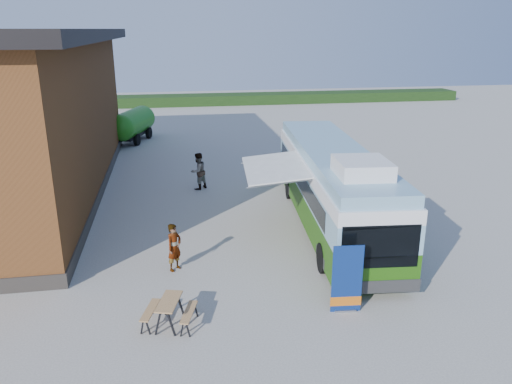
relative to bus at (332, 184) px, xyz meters
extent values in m
plane|color=#BCB7AD|center=(-2.96, -3.49, -1.75)|extent=(100.00, 100.00, 0.00)
cube|color=brown|center=(-13.46, 6.51, 1.75)|extent=(8.00, 20.00, 7.00)
cube|color=#332D28|center=(-13.46, 6.51, -1.50)|extent=(8.10, 20.10, 0.50)
cube|color=#264419|center=(5.04, 34.51, -1.25)|extent=(40.00, 3.00, 1.00)
cube|color=#377513|center=(0.01, 0.07, -0.86)|extent=(3.53, 12.08, 1.09)
cube|color=#7FAEC7|center=(0.01, 0.07, 0.13)|extent=(3.53, 12.08, 0.89)
cube|color=black|center=(-1.17, 0.68, 0.13)|extent=(0.92, 9.89, 0.69)
cube|color=black|center=(1.28, 0.46, 0.13)|extent=(0.92, 9.89, 0.69)
cube|color=white|center=(0.01, 0.07, 0.80)|extent=(3.53, 12.08, 0.45)
cube|color=#7FAEC7|center=(0.01, 0.07, 1.22)|extent=(3.36, 11.87, 0.40)
cube|color=white|center=(-0.33, -3.68, 1.67)|extent=(1.74, 1.92, 0.50)
cube|color=black|center=(-0.52, -5.83, -0.02)|extent=(2.23, 0.26, 1.29)
cube|color=#2D2D2D|center=(-0.52, -5.78, -1.26)|extent=(2.54, 0.42, 0.40)
cube|color=#2D2D2D|center=(0.53, 5.92, -1.26)|extent=(2.54, 0.42, 0.40)
cylinder|color=black|center=(-1.46, -3.78, -1.26)|extent=(0.38, 1.01, 0.99)
cylinder|color=black|center=(0.77, -3.98, -1.26)|extent=(0.38, 1.01, 0.99)
cylinder|color=black|center=(-0.80, 3.63, -1.26)|extent=(0.38, 1.01, 0.99)
cylinder|color=black|center=(1.43, 3.43, -1.26)|extent=(0.38, 1.01, 0.99)
cube|color=white|center=(-2.26, -0.22, 0.90)|extent=(2.75, 4.07, 0.30)
cube|color=#A5A8AD|center=(-1.05, -0.32, 1.07)|extent=(0.52, 4.17, 0.15)
cylinder|color=#A5A8AD|center=(-2.41, -1.85, 0.80)|extent=(2.51, 0.27, 0.31)
cylinder|color=#A5A8AD|center=(-2.11, 1.41, 0.80)|extent=(2.51, 0.27, 0.31)
cube|color=navy|center=(-1.56, -6.16, -0.76)|extent=(0.85, 0.11, 1.99)
cube|color=orange|center=(-1.56, -6.16, -1.43)|extent=(0.87, 0.11, 0.28)
cube|color=#A5A8AD|center=(-1.56, -6.16, -1.72)|extent=(0.61, 0.23, 0.06)
cylinder|color=#A5A8AD|center=(-1.56, -6.14, -0.76)|extent=(0.03, 0.03, 1.99)
cube|color=tan|center=(-6.38, -6.02, -1.04)|extent=(0.76, 1.23, 0.04)
cube|color=tan|center=(-6.88, -5.88, -1.33)|extent=(0.54, 1.16, 0.03)
cube|color=tan|center=(-5.88, -6.16, -1.33)|extent=(0.54, 1.16, 0.03)
cube|color=black|center=(-6.67, -6.43, -1.40)|extent=(0.06, 0.06, 0.70)
cube|color=black|center=(-6.34, -6.53, -1.40)|extent=(0.06, 0.06, 0.70)
cube|color=black|center=(-6.42, -5.52, -1.40)|extent=(0.06, 0.06, 0.70)
cube|color=black|center=(-6.09, -5.61, -1.40)|extent=(0.06, 0.06, 0.70)
imported|color=#999999|center=(-6.18, -2.78, -0.96)|extent=(0.68, 0.68, 1.59)
imported|color=#999999|center=(-4.88, 5.77, -0.85)|extent=(1.11, 1.09, 1.81)
cylinder|color=#217A16|center=(-8.66, 17.46, -0.43)|extent=(2.88, 4.28, 1.77)
sphere|color=#217A16|center=(-9.26, 15.59, -0.43)|extent=(1.77, 1.77, 1.77)
sphere|color=#217A16|center=(-8.06, 19.33, -0.43)|extent=(1.77, 1.77, 1.77)
cube|color=black|center=(-8.66, 17.46, -1.21)|extent=(2.38, 4.28, 0.20)
cube|color=black|center=(-9.44, 15.03, -1.26)|extent=(0.47, 1.16, 0.10)
cylinder|color=black|center=(-9.68, 16.55, -1.36)|extent=(0.47, 0.82, 0.78)
cylinder|color=black|center=(-8.37, 16.13, -1.36)|extent=(0.47, 0.82, 0.78)
cylinder|color=black|center=(-8.96, 18.79, -1.36)|extent=(0.47, 0.82, 0.78)
cylinder|color=black|center=(-7.65, 18.37, -1.36)|extent=(0.47, 0.82, 0.78)
camera|label=1|loc=(-6.09, -17.74, 5.74)|focal=35.00mm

